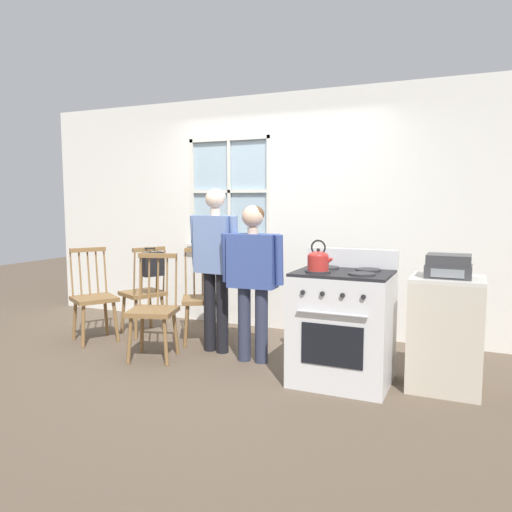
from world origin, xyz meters
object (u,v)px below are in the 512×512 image
chair_center_cluster (94,299)px  stove (342,326)px  person_elderly_left (216,255)px  kettle (318,260)px  chair_near_stove (203,299)px  chair_by_window (144,294)px  chair_near_wall (154,311)px  person_teen_center (253,268)px  stereo (448,266)px  potted_plant (229,235)px  side_counter (446,333)px  handbag (153,264)px

chair_center_cluster → stove: stove is taller
person_elderly_left → kettle: person_elderly_left is taller
chair_near_stove → kettle: (1.47, -0.71, 0.57)m
chair_by_window → kettle: size_ratio=4.02×
chair_near_wall → person_teen_center: size_ratio=0.68×
stove → kettle: kettle is taller
stereo → chair_by_window: bearing=172.5°
chair_near_wall → potted_plant: potted_plant is taller
person_elderly_left → chair_near_wall: bearing=-129.0°
chair_by_window → side_counter: size_ratio=1.10×
handbag → stereo: stereo is taller
chair_near_stove → handbag: bearing=159.2°
chair_center_cluster → person_teen_center: (1.84, 0.05, 0.42)m
chair_near_stove → potted_plant: potted_plant is taller
person_teen_center → side_counter: 1.73m
person_teen_center → handbag: (-1.31, 0.29, -0.06)m
chair_by_window → chair_near_wall: size_ratio=1.00×
stove → person_teen_center: bearing=167.8°
chair_near_stove → chair_center_cluster: bearing=172.1°
chair_center_cluster → kettle: size_ratio=4.02×
person_teen_center → side_counter: (1.68, -0.00, -0.43)m
stereo → kettle: bearing=-162.6°
chair_by_window → chair_center_cluster: size_ratio=1.00×
chair_near_wall → handbag: bearing=108.7°
person_teen_center → handbag: person_teen_center is taller
stove → stereo: (0.78, 0.17, 0.51)m
stove → potted_plant: size_ratio=3.50×
potted_plant → side_counter: 2.83m
chair_near_stove → handbag: (-0.56, -0.09, 0.36)m
chair_near_stove → person_teen_center: 0.94m
chair_near_wall → chair_by_window: bearing=115.5°
chair_near_stove → handbag: 0.67m
potted_plant → handbag: 1.02m
stove → handbag: stove is taller
chair_near_stove → stove: size_ratio=0.92×
chair_center_cluster → potted_plant: (1.01, 1.20, 0.63)m
chair_center_cluster → potted_plant: size_ratio=3.21×
chair_near_wall → person_teen_center: person_teen_center is taller
stove → side_counter: (0.78, 0.19, -0.02)m
chair_center_cluster → chair_near_stove: size_ratio=1.00×
potted_plant → handbag: size_ratio=1.01×
chair_by_window → stereo: stereo is taller
chair_center_cluster → handbag: size_ratio=3.23×
handbag → stereo: 3.01m
person_elderly_left → side_counter: person_elderly_left is taller
chair_near_stove → person_teen_center: person_teen_center is taller
kettle → stereo: kettle is taller
stove → person_elderly_left: bearing=166.3°
stove → stereo: stove is taller
chair_by_window → person_teen_center: bearing=101.9°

